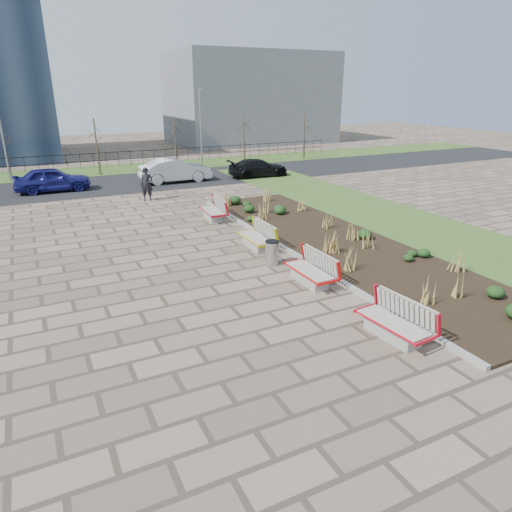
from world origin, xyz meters
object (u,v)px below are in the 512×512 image
bench_a (393,321)px  car_black (258,168)px  bench_d (212,209)px  car_blue (52,179)px  bench_c (256,236)px  litter_bin (272,253)px  car_silver (175,170)px  pedestrian (147,184)px  lamp_west (2,137)px  bench_b (310,269)px  lamp_east (201,129)px

bench_a → car_black: 23.14m
bench_d → car_blue: 12.30m
bench_c → litter_bin: bench_c is taller
litter_bin → car_blue: 18.23m
bench_a → car_silver: car_silver is taller
pedestrian → lamp_west: 12.25m
bench_b → car_silver: (1.20, 18.80, 0.31)m
car_silver → bench_a: bearing=177.6°
bench_a → lamp_west: bearing=102.7°
bench_a → bench_d: size_ratio=1.00×
bench_a → lamp_east: size_ratio=0.35×
lamp_west → lamp_east: (14.00, 0.00, 0.00)m
litter_bin → car_blue: car_blue is taller
pedestrian → car_silver: pedestrian is taller
lamp_east → bench_b: bearing=-101.8°
litter_bin → car_black: (7.47, 16.00, 0.21)m
bench_b → pedestrian: pedestrian is taller
pedestrian → lamp_west: bearing=141.6°
bench_b → bench_d: size_ratio=1.00×
car_blue → lamp_east: lamp_east is taller
litter_bin → lamp_east: (5.29, 21.86, 2.60)m
bench_c → car_silver: car_silver is taller
bench_a → lamp_east: (5.00, 27.86, 2.54)m
bench_c → litter_bin: (-0.29, -1.91, -0.06)m
lamp_west → car_black: bearing=-19.9°
bench_d → car_black: (7.19, 9.29, 0.16)m
bench_b → car_black: bearing=67.7°
bench_c → car_black: size_ratio=0.48×
litter_bin → bench_c: bearing=81.5°
car_silver → lamp_east: bearing=-35.9°
car_blue → car_black: car_blue is taller
car_silver → car_black: 6.03m
bench_c → lamp_west: size_ratio=0.35×
bench_d → car_black: bearing=56.8°
litter_bin → lamp_west: bearing=111.7°
litter_bin → bench_d: bearing=87.5°
bench_b → pedestrian: bearing=96.9°
bench_a → bench_c: 7.91m
bench_b → car_blue: car_blue is taller
bench_d → pedestrian: pedestrian is taller
lamp_west → bench_b: bearing=-69.4°
lamp_east → pedestrian: bearing=-125.2°
pedestrian → lamp_east: (6.87, 9.73, 2.09)m
bench_a → litter_bin: size_ratio=2.37×
car_silver → bench_b: bearing=177.0°
bench_c → pedestrian: bearing=101.4°
bench_d → bench_b: bearing=-85.5°
pedestrian → car_black: 9.85m
bench_d → car_blue: bearing=126.7°
bench_c → pedestrian: pedestrian is taller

